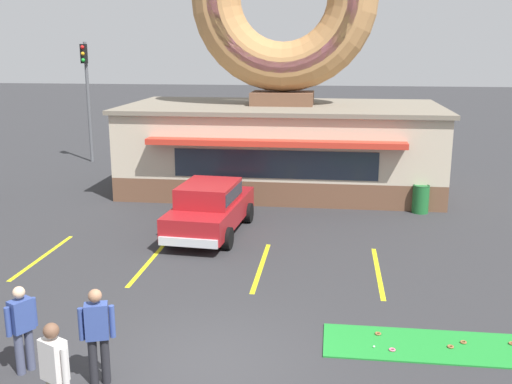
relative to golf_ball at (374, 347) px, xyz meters
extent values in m
plane|color=#2D2D30|center=(-3.00, -0.93, -0.05)|extent=(160.00, 160.00, 0.00)
cube|color=brown|center=(-2.88, 13.07, 0.40)|extent=(12.00, 6.00, 0.90)
cube|color=beige|center=(-2.88, 13.07, 2.00)|extent=(12.00, 6.00, 2.30)
cube|color=slate|center=(-2.88, 13.07, 3.23)|extent=(12.30, 6.30, 0.16)
cube|color=red|center=(-2.88, 9.77, 2.30)|extent=(9.00, 0.60, 0.20)
cube|color=#232D3D|center=(-2.88, 10.05, 1.50)|extent=(7.20, 0.03, 1.00)
cube|color=brown|center=(-2.88, 13.07, 3.56)|extent=(2.40, 1.80, 0.50)
cube|color=#1E842D|center=(1.15, 0.23, -0.04)|extent=(4.20, 1.35, 0.03)
torus|color=#D8667F|center=(0.33, -0.07, 0.00)|extent=(0.13, 0.13, 0.04)
torus|color=brown|center=(0.11, 0.55, 0.00)|extent=(0.13, 0.13, 0.04)
torus|color=brown|center=(1.72, 0.40, 0.00)|extent=(0.13, 0.13, 0.04)
torus|color=brown|center=(2.63, 0.47, 0.00)|extent=(0.13, 0.13, 0.04)
torus|color=brown|center=(1.44, 0.19, 0.00)|extent=(0.13, 0.13, 0.04)
sphere|color=white|center=(0.00, 0.00, 0.00)|extent=(0.04, 0.04, 0.04)
cube|color=maroon|center=(-4.52, 6.76, 0.61)|extent=(2.10, 4.52, 0.68)
cube|color=maroon|center=(-4.53, 6.61, 1.25)|extent=(1.72, 2.22, 0.60)
cube|color=#232D3D|center=(-4.53, 6.61, 1.27)|extent=(1.74, 2.13, 0.36)
cube|color=silver|center=(-4.34, 8.98, 0.37)|extent=(1.67, 0.23, 0.24)
cube|color=silver|center=(-4.69, 4.53, 0.37)|extent=(1.67, 0.23, 0.24)
cylinder|color=black|center=(-5.29, 8.18, 0.27)|extent=(0.27, 0.66, 0.64)
cylinder|color=black|center=(-3.53, 8.05, 0.27)|extent=(0.27, 0.66, 0.64)
cylinder|color=black|center=(-5.50, 5.46, 0.27)|extent=(0.27, 0.66, 0.64)
cylinder|color=black|center=(-3.75, 5.33, 0.27)|extent=(0.27, 0.66, 0.64)
cylinder|color=#232328|center=(-4.79, -1.83, 0.37)|extent=(0.15, 0.15, 0.84)
cylinder|color=#232328|center=(-4.60, -1.76, 0.37)|extent=(0.15, 0.15, 0.84)
cube|color=#33478C|center=(-4.69, -1.79, 1.10)|extent=(0.44, 0.35, 0.62)
cylinder|color=#33478C|center=(-4.93, -1.87, 1.07)|extent=(0.10, 0.10, 0.57)
cylinder|color=#33478C|center=(-4.46, -1.71, 1.07)|extent=(0.10, 0.10, 0.57)
sphere|color=#9E7051|center=(-4.69, -1.79, 1.55)|extent=(0.23, 0.23, 0.23)
cylinder|color=#474C66|center=(-6.09, -1.50, 0.34)|extent=(0.15, 0.15, 0.78)
cylinder|color=#474C66|center=(-6.19, -1.68, 0.34)|extent=(0.15, 0.15, 0.78)
cube|color=#33478C|center=(-6.14, -1.59, 1.02)|extent=(0.40, 0.45, 0.57)
cylinder|color=#33478C|center=(-6.02, -1.37, 0.99)|extent=(0.10, 0.10, 0.53)
cylinder|color=#33478C|center=(-6.26, -1.81, 0.99)|extent=(0.10, 0.10, 0.53)
sphere|color=beige|center=(-6.14, -1.59, 1.44)|extent=(0.21, 0.21, 0.21)
cube|color=silver|center=(-4.81, -3.12, 1.12)|extent=(0.45, 0.39, 0.63)
cylinder|color=silver|center=(-4.59, -3.23, 1.09)|extent=(0.10, 0.10, 0.58)
cylinder|color=silver|center=(-5.03, -3.00, 1.09)|extent=(0.10, 0.10, 0.58)
sphere|color=brown|center=(-4.81, -3.12, 1.58)|extent=(0.23, 0.23, 0.23)
cylinder|color=#1E662D|center=(2.18, 9.96, 0.42)|extent=(0.56, 0.56, 0.95)
torus|color=#123D1B|center=(2.18, 9.96, 0.90)|extent=(0.57, 0.57, 0.05)
cylinder|color=#595B60|center=(-12.75, 17.58, 2.85)|extent=(0.16, 0.16, 5.80)
cube|color=black|center=(-12.75, 17.40, 5.20)|extent=(0.28, 0.24, 0.90)
sphere|color=red|center=(-12.75, 17.28, 5.50)|extent=(0.18, 0.18, 0.18)
sphere|color=orange|center=(-12.75, 17.28, 5.20)|extent=(0.18, 0.18, 0.18)
sphere|color=green|center=(-12.75, 17.28, 4.90)|extent=(0.18, 0.18, 0.18)
cube|color=yellow|center=(-8.64, 4.07, -0.05)|extent=(0.12, 3.60, 0.01)
cube|color=yellow|center=(-5.64, 4.07, -0.05)|extent=(0.12, 3.60, 0.01)
cube|color=yellow|center=(-2.64, 4.07, -0.05)|extent=(0.12, 3.60, 0.01)
cube|color=yellow|center=(0.36, 4.07, -0.05)|extent=(0.12, 3.60, 0.01)
camera|label=1|loc=(-0.91, -10.51, 5.53)|focal=42.00mm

